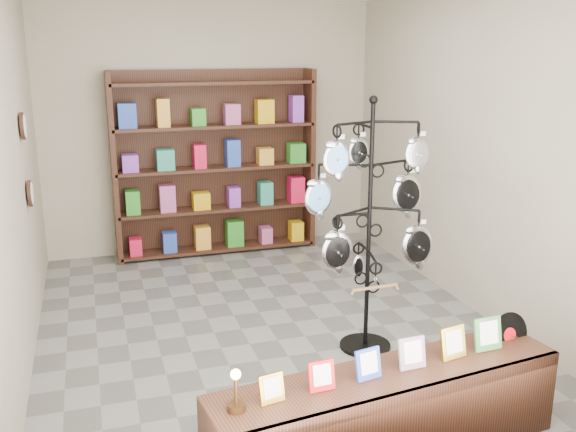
{
  "coord_description": "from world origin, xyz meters",
  "views": [
    {
      "loc": [
        -1.44,
        -5.2,
        2.5
      ],
      "look_at": [
        -0.12,
        -1.0,
        1.31
      ],
      "focal_mm": 40.0,
      "sensor_mm": 36.0,
      "label": 1
    }
  ],
  "objects": [
    {
      "name": "ground",
      "position": [
        0.0,
        0.0,
        0.0
      ],
      "size": [
        5.0,
        5.0,
        0.0
      ],
      "primitive_type": "plane",
      "color": "slate",
      "rests_on": "ground"
    },
    {
      "name": "back_shelving",
      "position": [
        0.0,
        2.3,
        1.03
      ],
      "size": [
        2.42,
        0.36,
        2.2
      ],
      "color": "black",
      "rests_on": "ground"
    },
    {
      "name": "wall_clocks",
      "position": [
        -1.97,
        0.8,
        1.5
      ],
      "size": [
        0.03,
        0.24,
        0.84
      ],
      "color": "black",
      "rests_on": "ground"
    },
    {
      "name": "room_envelope",
      "position": [
        0.0,
        0.0,
        1.85
      ],
      "size": [
        5.0,
        5.0,
        5.0
      ],
      "color": "#A99E88",
      "rests_on": "ground"
    },
    {
      "name": "front_shelf",
      "position": [
        0.2,
        -2.04,
        0.28
      ],
      "size": [
        2.33,
        0.75,
        0.81
      ],
      "rotation": [
        0.0,
        0.0,
        0.13
      ],
      "color": "black",
      "rests_on": "ground"
    },
    {
      "name": "display_tree",
      "position": [
        0.67,
        -0.66,
        1.22
      ],
      "size": [
        1.08,
        0.92,
        2.11
      ],
      "rotation": [
        0.0,
        0.0,
        -0.05
      ],
      "color": "black",
      "rests_on": "ground"
    }
  ]
}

